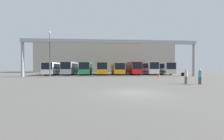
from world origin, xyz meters
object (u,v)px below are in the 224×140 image
at_px(tire_stack, 183,74).
at_px(bus_slot_2, 86,68).
at_px(bus_slot_1, 71,68).
at_px(lamp_post, 50,52).
at_px(pedestrian_mid_right, 200,76).
at_px(bus_slot_5, 132,68).
at_px(bus_slot_6, 147,67).
at_px(bus_slot_7, 161,68).
at_px(bus_slot_0, 55,68).
at_px(pedestrian_near_right, 186,76).
at_px(bus_slot_4, 117,68).
at_px(bus_slot_3, 102,68).
at_px(traffic_cone, 159,75).

bearing_deg(tire_stack, bus_slot_2, 159.88).
height_order(bus_slot_1, lamp_post, lamp_post).
bearing_deg(pedestrian_mid_right, bus_slot_5, 98.02).
bearing_deg(bus_slot_6, pedestrian_mid_right, -93.98).
height_order(bus_slot_6, tire_stack, bus_slot_6).
xyz_separation_m(bus_slot_5, pedestrian_mid_right, (2.41, -24.04, -0.94)).
height_order(bus_slot_1, bus_slot_7, bus_slot_1).
height_order(bus_slot_0, pedestrian_near_right, bus_slot_0).
relative_size(bus_slot_4, bus_slot_7, 0.87).
height_order(bus_slot_3, bus_slot_5, bus_slot_5).
distance_m(bus_slot_4, tire_stack, 15.90).
xyz_separation_m(bus_slot_3, bus_slot_4, (4.08, -0.92, -0.07)).
bearing_deg(bus_slot_6, tire_stack, -52.35).
height_order(pedestrian_near_right, traffic_cone, pedestrian_near_right).
bearing_deg(lamp_post, bus_slot_3, 41.34).
relative_size(bus_slot_5, traffic_cone, 16.21).
bearing_deg(bus_slot_6, bus_slot_4, -176.66).
distance_m(bus_slot_5, bus_slot_7, 8.17).
relative_size(bus_slot_0, tire_stack, 11.24).
distance_m(pedestrian_mid_right, traffic_cone, 12.25).
relative_size(bus_slot_4, bus_slot_5, 0.91).
distance_m(bus_slot_2, bus_slot_4, 8.22).
height_order(bus_slot_1, traffic_cone, bus_slot_1).
bearing_deg(bus_slot_1, pedestrian_near_right, -53.37).
xyz_separation_m(bus_slot_2, bus_slot_3, (4.08, -0.02, -0.01)).
bearing_deg(traffic_cone, bus_slot_5, 102.87).
bearing_deg(bus_slot_5, bus_slot_6, -0.55).
relative_size(bus_slot_5, lamp_post, 1.26).
bearing_deg(bus_slot_5, bus_slot_0, 179.71).
distance_m(bus_slot_0, bus_slot_1, 4.08).
relative_size(bus_slot_5, tire_stack, 11.04).
bearing_deg(bus_slot_7, bus_slot_6, -176.16).
height_order(bus_slot_1, bus_slot_5, bus_slot_5).
height_order(bus_slot_0, bus_slot_7, bus_slot_7).
relative_size(bus_slot_1, bus_slot_6, 1.02).
relative_size(bus_slot_0, bus_slot_2, 0.95).
bearing_deg(bus_slot_7, tire_stack, -76.89).
bearing_deg(pedestrian_mid_right, bus_slot_3, 115.69).
xyz_separation_m(bus_slot_0, bus_slot_2, (8.16, 0.32, 0.04)).
bearing_deg(pedestrian_mid_right, bus_slot_0, 135.68).
bearing_deg(tire_stack, bus_slot_3, 155.88).
bearing_deg(tire_stack, traffic_cone, -150.95).
bearing_deg(bus_slot_3, bus_slot_7, -0.59).
distance_m(bus_slot_3, pedestrian_near_right, 25.60).
relative_size(bus_slot_2, traffic_cone, 17.39).
relative_size(bus_slot_6, pedestrian_near_right, 6.61).
distance_m(pedestrian_mid_right, lamp_post, 26.30).
xyz_separation_m(bus_slot_1, traffic_cone, (19.02, -11.90, -1.49)).
distance_m(bus_slot_7, tire_stack, 8.31).
distance_m(bus_slot_7, lamp_post, 28.52).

